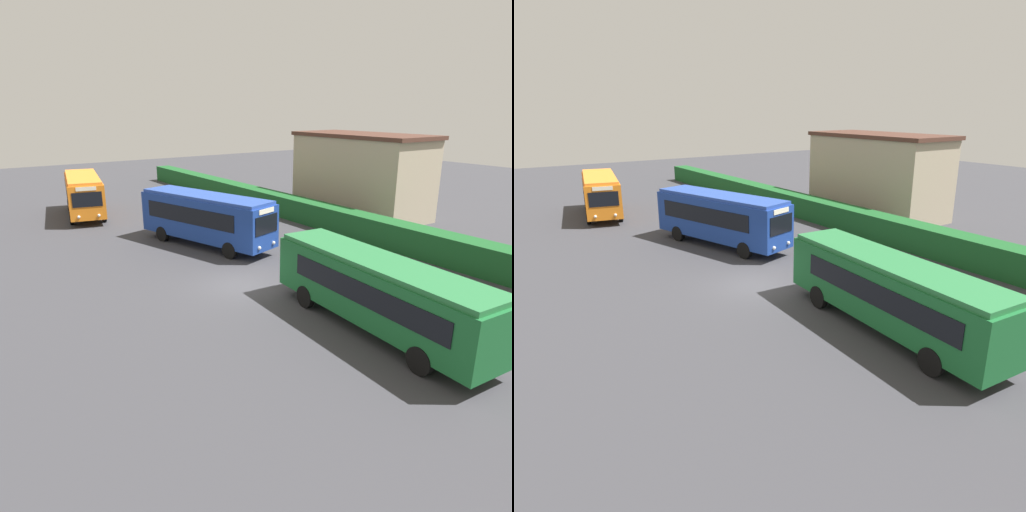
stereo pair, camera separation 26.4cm
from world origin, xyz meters
The scene contains 9 objects.
ground_plane centered at (0.00, 0.00, 0.00)m, with size 115.81×115.81×0.00m, color #38383D.
bus_orange centered at (-20.24, -1.88, 1.88)m, with size 9.14×4.34×3.28m.
bus_blue centered at (-7.14, 2.06, 1.89)m, with size 9.92×5.02×3.30m.
bus_green centered at (7.09, 1.78, 1.72)m, with size 10.48×3.07×2.95m.
person_left centered at (-7.40, 4.53, 1.02)m, with size 0.45×0.48×1.91m.
person_center centered at (-5.37, 5.42, 0.98)m, with size 0.52×0.45×1.86m.
person_right centered at (7.60, 3.99, 1.00)m, with size 0.28×0.43×1.87m.
hedge_row centered at (0.00, 11.48, 0.84)m, with size 69.91×1.59×1.67m, color #1A5424.
depot_building centered at (-8.12, 16.98, 3.26)m, with size 11.69×5.21×6.49m.
Camera 1 is at (18.23, -11.76, 8.52)m, focal length 32.66 mm.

